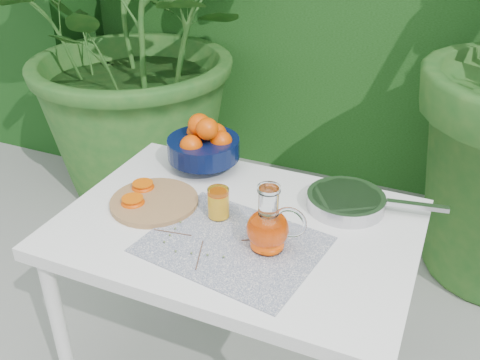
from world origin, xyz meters
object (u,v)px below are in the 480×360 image
at_px(white_table, 237,246).
at_px(juice_pitcher, 269,227).
at_px(cutting_board, 154,202).
at_px(saute_pan, 347,201).
at_px(fruit_bowl, 204,144).

distance_m(white_table, juice_pitcher, 0.21).
xyz_separation_m(white_table, juice_pitcher, (0.12, -0.08, 0.15)).
relative_size(cutting_board, saute_pan, 0.63).
bearing_deg(saute_pan, fruit_bowl, 173.27).
bearing_deg(fruit_bowl, saute_pan, -6.73).
bearing_deg(saute_pan, cutting_board, -158.18).
bearing_deg(white_table, juice_pitcher, -31.77).
bearing_deg(cutting_board, saute_pan, 21.82).
relative_size(fruit_bowl, juice_pitcher, 1.60).
bearing_deg(fruit_bowl, white_table, -48.17).
bearing_deg(juice_pitcher, cutting_board, 170.38).
xyz_separation_m(cutting_board, saute_pan, (0.53, 0.21, 0.02)).
height_order(white_table, juice_pitcher, juice_pitcher).
bearing_deg(cutting_board, white_table, 2.11).
height_order(white_table, saute_pan, saute_pan).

